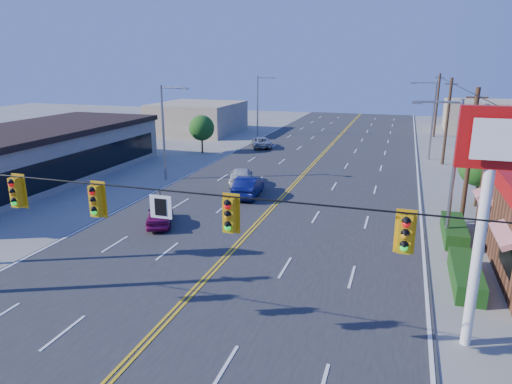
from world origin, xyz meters
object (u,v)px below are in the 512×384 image
(car_blue, at_px, (248,187))
(kfc_pylon, at_px, (488,182))
(car_silver, at_px, (261,143))
(signal_span, at_px, (126,220))
(car_magenta, at_px, (160,216))
(car_white, at_px, (241,177))

(car_blue, bearing_deg, kfc_pylon, 125.58)
(kfc_pylon, distance_m, car_silver, 40.10)
(signal_span, relative_size, car_silver, 5.37)
(car_magenta, distance_m, car_blue, 8.35)
(car_silver, bearing_deg, signal_span, 78.78)
(kfc_pylon, bearing_deg, car_blue, 131.42)
(car_white, bearing_deg, signal_span, 82.26)
(car_blue, height_order, car_white, car_blue)
(car_white, height_order, car_silver, car_white)
(car_white, relative_size, car_silver, 1.03)
(car_silver, bearing_deg, car_blue, 82.42)
(car_magenta, height_order, car_white, car_white)
(kfc_pylon, distance_m, car_blue, 21.11)
(car_blue, relative_size, car_silver, 1.01)
(car_blue, bearing_deg, car_magenta, 61.71)
(signal_span, height_order, car_silver, signal_span)
(car_magenta, relative_size, car_blue, 0.80)
(kfc_pylon, bearing_deg, signal_span, -160.22)
(car_magenta, bearing_deg, kfc_pylon, 131.13)
(signal_span, distance_m, car_blue, 19.91)
(signal_span, height_order, kfc_pylon, signal_span)
(kfc_pylon, xyz_separation_m, car_white, (-15.20, 18.34, -5.37))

